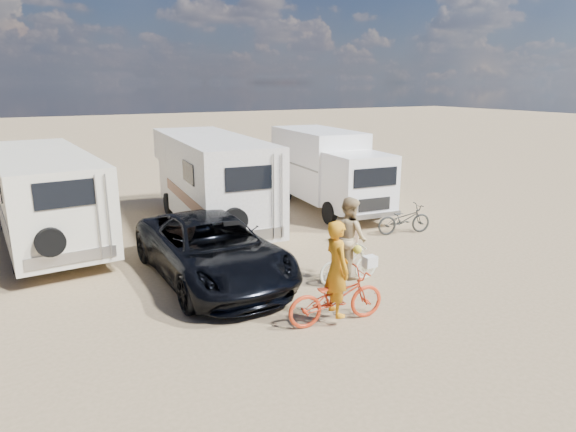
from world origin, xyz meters
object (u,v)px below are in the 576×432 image
bike_woman (349,264)px  bike_parked (404,219)px  rv_main (212,182)px  crate (346,236)px  box_truck (329,171)px  rider_man (337,277)px  rider_woman (349,244)px  dark_suv (212,249)px  bike_man (336,297)px  cooler (268,273)px  rv_left (46,199)px

bike_woman → bike_parked: (3.79, 2.49, -0.00)m
rv_main → crate: size_ratio=15.33×
rv_main → bike_woman: (1.14, -6.09, -0.99)m
rv_main → bike_woman: size_ratio=4.64×
box_truck → rider_man: 9.20m
rider_man → rider_woman: bearing=-34.9°
dark_suv → rider_man: size_ratio=2.88×
bike_man → cooler: (-0.30, 2.42, -0.28)m
rv_main → crate: rv_main is taller
rv_left → rider_woman: 8.93m
box_truck → rider_man: box_truck is taller
dark_suv → bike_man: bearing=-69.3°
dark_suv → bike_woman: (2.73, -1.72, -0.29)m
rv_left → rider_man: bearing=-65.0°
rv_left → crate: 8.76m
bike_parked → cooler: bike_parked is taller
bike_parked → bike_man: bearing=139.9°
rv_main → rider_woman: rv_main is taller
bike_parked → rv_main: bearing=65.6°
rider_man → cooler: bearing=13.5°
bike_woman → crate: (1.72, 2.59, -0.28)m
rv_left → dark_suv: bearing=-60.9°
box_truck → rider_woman: size_ratio=3.30×
rider_woman → bike_parked: rider_woman is taller
dark_suv → rider_man: 3.55m
dark_suv → cooler: 1.45m
box_truck → rider_woman: bearing=-113.7°
rv_left → box_truck: size_ratio=1.21×
rv_main → rider_man: 7.68m
rv_main → bike_man: rv_main is taller
rv_left → rider_woman: (5.96, -6.65, -0.38)m
dark_suv → bike_parked: 6.57m
rv_main → box_truck: bearing=6.2°
dark_suv → crate: dark_suv is taller
rv_left → bike_man: rv_left is taller
rv_left → bike_woman: (5.96, -6.65, -0.86)m
bike_parked → crate: size_ratio=3.77×
rv_main → crate: (2.86, -3.50, -1.27)m
rv_left → dark_suv: size_ratio=1.38×
box_truck → crate: size_ratio=13.29×
bike_man → rv_left: bearing=35.6°
rv_main → bike_woman: bearing=-75.3°
bike_man → bike_woman: bearing=-34.9°
bike_parked → box_truck: bearing=17.4°
rv_main → bike_man: (-0.24, -7.66, -0.93)m
bike_man → rider_man: size_ratio=1.06×
bike_man → rider_woman: rider_woman is taller
rider_man → rider_woman: size_ratio=1.01×
rv_main → rider_woman: (1.14, -6.09, -0.52)m
dark_suv → bike_parked: (6.52, 0.77, -0.29)m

